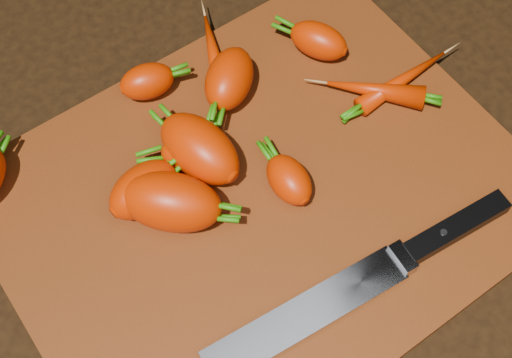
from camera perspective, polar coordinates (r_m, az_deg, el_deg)
ground at (r=0.71m, az=0.47°, el=-1.91°), size 2.00×2.00×0.01m
cutting_board at (r=0.70m, az=0.47°, el=-1.51°), size 0.50×0.40×0.01m
carrot_1 at (r=0.70m, az=-5.13°, el=2.32°), size 0.07×0.06×0.04m
carrot_2 at (r=0.67m, az=-6.86°, el=-1.83°), size 0.11×0.11×0.06m
carrot_3 at (r=0.70m, az=-4.53°, el=2.44°), size 0.07×0.10×0.06m
carrot_4 at (r=0.75m, az=-2.16°, el=8.01°), size 0.09×0.08×0.05m
carrot_5 at (r=0.76m, az=-8.70°, el=7.73°), size 0.06×0.05×0.04m
carrot_6 at (r=0.78m, az=5.02°, el=10.97°), size 0.06×0.08×0.04m
carrot_7 at (r=0.78m, az=-3.45°, el=10.14°), size 0.06×0.10×0.02m
carrot_8 at (r=0.78m, az=11.67°, el=7.78°), size 0.12×0.02×0.02m
carrot_9 at (r=0.76m, az=9.51°, el=7.00°), size 0.09×0.09×0.03m
carrot_10 at (r=0.68m, az=-9.01°, el=-0.85°), size 0.08×0.06×0.05m
carrot_11 at (r=0.69m, az=2.66°, el=-0.06°), size 0.04×0.06×0.04m
knife at (r=0.65m, az=5.51°, el=-9.87°), size 0.33×0.06×0.02m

